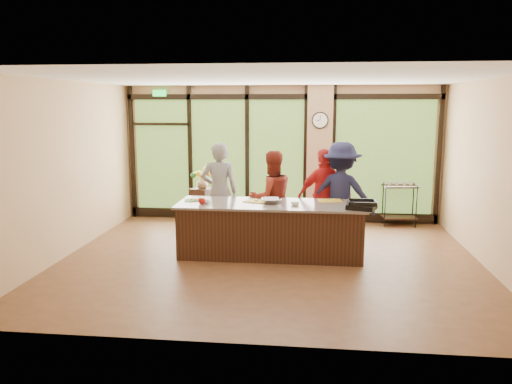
% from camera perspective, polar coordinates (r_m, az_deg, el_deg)
% --- Properties ---
extents(floor, '(7.00, 7.00, 0.00)m').
position_cam_1_polar(floor, '(8.49, 1.51, -7.78)').
color(floor, '#52321D').
rests_on(floor, ground).
extents(ceiling, '(7.00, 7.00, 0.00)m').
position_cam_1_polar(ceiling, '(8.09, 1.61, 12.87)').
color(ceiling, white).
rests_on(ceiling, back_wall).
extents(back_wall, '(7.00, 0.00, 7.00)m').
position_cam_1_polar(back_wall, '(11.13, 2.85, 4.37)').
color(back_wall, tan).
rests_on(back_wall, floor).
extents(left_wall, '(0.00, 6.00, 6.00)m').
position_cam_1_polar(left_wall, '(9.14, -20.90, 2.47)').
color(left_wall, tan).
rests_on(left_wall, floor).
extents(right_wall, '(0.00, 6.00, 6.00)m').
position_cam_1_polar(right_wall, '(8.61, 25.47, 1.72)').
color(right_wall, tan).
rests_on(right_wall, floor).
extents(window_wall, '(6.90, 0.12, 3.00)m').
position_cam_1_polar(window_wall, '(11.09, 3.68, 3.79)').
color(window_wall, tan).
rests_on(window_wall, floor).
extents(island_base, '(3.10, 1.00, 0.88)m').
position_cam_1_polar(island_base, '(8.66, 1.69, -4.41)').
color(island_base, black).
rests_on(island_base, floor).
extents(countertop, '(3.20, 1.10, 0.04)m').
position_cam_1_polar(countertop, '(8.55, 1.71, -1.42)').
color(countertop, gray).
rests_on(countertop, island_base).
extents(wall_clock, '(0.36, 0.04, 0.36)m').
position_cam_1_polar(wall_clock, '(10.93, 7.34, 8.14)').
color(wall_clock, black).
rests_on(wall_clock, window_wall).
extents(cook_left, '(0.74, 0.53, 1.90)m').
position_cam_1_polar(cook_left, '(9.50, -4.21, 0.02)').
color(cook_left, slate).
rests_on(cook_left, floor).
extents(cook_midleft, '(1.05, 0.96, 1.76)m').
position_cam_1_polar(cook_midleft, '(9.22, 1.78, -0.71)').
color(cook_midleft, maroon).
rests_on(cook_midleft, floor).
extents(cook_midright, '(1.13, 0.74, 1.79)m').
position_cam_1_polar(cook_midright, '(9.35, 7.84, -0.55)').
color(cook_midright, '#B11B1C').
rests_on(cook_midright, floor).
extents(cook_right, '(1.36, 0.95, 1.92)m').
position_cam_1_polar(cook_right, '(9.26, 9.67, -0.28)').
color(cook_right, '#191A37').
rests_on(cook_right, floor).
extents(roasting_pan, '(0.53, 0.47, 0.08)m').
position_cam_1_polar(roasting_pan, '(8.23, 11.99, -1.68)').
color(roasting_pan, black).
rests_on(roasting_pan, countertop).
extents(mixing_bowl, '(0.39, 0.39, 0.08)m').
position_cam_1_polar(mixing_bowl, '(8.55, 1.78, -1.01)').
color(mixing_bowl, silver).
rests_on(mixing_bowl, countertop).
extents(cutting_board_left, '(0.43, 0.37, 0.01)m').
position_cam_1_polar(cutting_board_left, '(8.87, -6.97, -0.92)').
color(cutting_board_left, '#437B2C').
rests_on(cutting_board_left, countertop).
extents(cutting_board_center, '(0.49, 0.42, 0.01)m').
position_cam_1_polar(cutting_board_center, '(8.69, 0.10, -1.06)').
color(cutting_board_center, gold).
rests_on(cutting_board_center, countertop).
extents(cutting_board_right, '(0.44, 0.36, 0.01)m').
position_cam_1_polar(cutting_board_right, '(8.83, 8.43, -0.99)').
color(cutting_board_right, gold).
rests_on(cutting_board_right, countertop).
extents(prep_bowl_near, '(0.20, 0.20, 0.05)m').
position_cam_1_polar(prep_bowl_near, '(8.58, -5.83, -1.13)').
color(prep_bowl_near, white).
rests_on(prep_bowl_near, countertop).
extents(prep_bowl_mid, '(0.19, 0.19, 0.04)m').
position_cam_1_polar(prep_bowl_mid, '(8.41, 4.48, -1.35)').
color(prep_bowl_mid, white).
rests_on(prep_bowl_mid, countertop).
extents(prep_bowl_far, '(0.13, 0.13, 0.03)m').
position_cam_1_polar(prep_bowl_far, '(8.77, 1.67, -0.89)').
color(prep_bowl_far, white).
rests_on(prep_bowl_far, countertop).
extents(red_ramekin, '(0.13, 0.13, 0.09)m').
position_cam_1_polar(red_ramekin, '(8.52, -6.22, -1.06)').
color(red_ramekin, '#A31410').
rests_on(red_ramekin, countertop).
extents(flower_stand, '(0.54, 0.54, 0.83)m').
position_cam_1_polar(flower_stand, '(10.72, -6.13, -1.76)').
color(flower_stand, black).
rests_on(flower_stand, floor).
extents(flower_vase, '(0.32, 0.32, 0.26)m').
position_cam_1_polar(flower_vase, '(10.63, -6.18, 1.11)').
color(flower_vase, '#876A4A').
rests_on(flower_vase, flower_stand).
extents(bar_cart, '(0.75, 0.49, 0.97)m').
position_cam_1_polar(bar_cart, '(11.16, 16.09, -0.77)').
color(bar_cart, black).
rests_on(bar_cart, floor).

